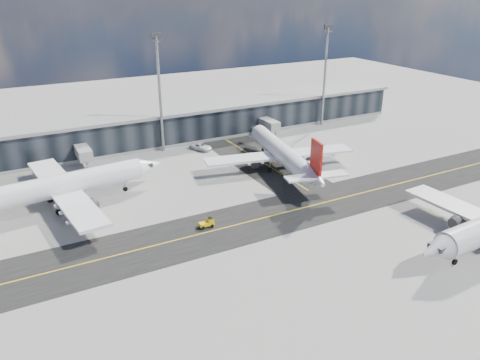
% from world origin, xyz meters
% --- Properties ---
extents(ground, '(300.00, 300.00, 0.00)m').
position_xyz_m(ground, '(0.00, 0.00, 0.00)').
color(ground, gray).
rests_on(ground, ground).
extents(taxiway_lanes, '(180.00, 63.00, 0.03)m').
position_xyz_m(taxiway_lanes, '(3.91, 10.74, 0.01)').
color(taxiway_lanes, black).
rests_on(taxiway_lanes, ground).
extents(terminal_concourse, '(152.00, 19.80, 8.80)m').
position_xyz_m(terminal_concourse, '(0.04, 54.93, 4.09)').
color(terminal_concourse, black).
rests_on(terminal_concourse, ground).
extents(floodlight_masts, '(102.50, 0.70, 28.90)m').
position_xyz_m(floodlight_masts, '(0.00, 48.00, 15.61)').
color(floodlight_masts, gray).
rests_on(floodlight_masts, ground).
extents(airliner_af, '(43.66, 37.31, 12.93)m').
position_xyz_m(airliner_af, '(-29.06, 26.03, 4.27)').
color(airliner_af, white).
rests_on(airliner_af, ground).
extents(airliner_redtail, '(35.34, 41.21, 12.25)m').
position_xyz_m(airliner_redtail, '(19.39, 22.44, 4.05)').
color(airliner_redtail, white).
rests_on(airliner_redtail, ground).
extents(baggage_tug, '(2.65, 1.44, 1.63)m').
position_xyz_m(baggage_tug, '(-6.77, 5.76, 0.82)').
color(baggage_tug, yellow).
rests_on(baggage_tug, ground).
extents(service_van, '(5.24, 6.72, 1.70)m').
position_xyz_m(service_van, '(8.64, 44.00, 0.85)').
color(service_van, white).
rests_on(service_van, ground).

